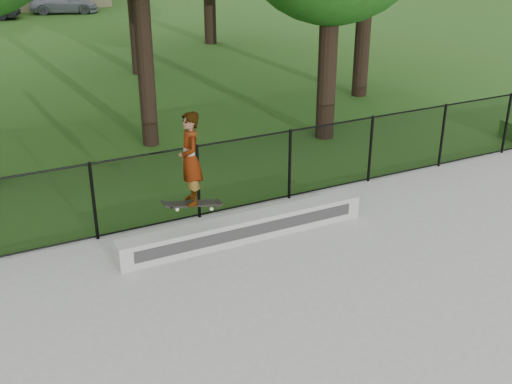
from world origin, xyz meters
TOP-DOWN VIEW (x-y plane):
  - ground at (0.00, 0.00)m, footprint 100.00×100.00m
  - concrete_slab at (0.00, 0.00)m, footprint 14.00×12.00m
  - grind_ledge at (-1.60, 4.70)m, footprint 4.72×0.40m
  - car_c at (0.94, 33.78)m, footprint 3.74×2.55m
  - skater_airborne at (-2.69, 4.41)m, footprint 0.83×0.61m
  - chainlink_fence at (0.00, 5.90)m, footprint 16.06×0.06m

SIDE VIEW (x-z plane):
  - ground at x=0.00m, z-range 0.00..0.00m
  - concrete_slab at x=0.00m, z-range 0.00..0.06m
  - grind_ledge at x=-1.60m, z-range 0.06..0.50m
  - car_c at x=0.94m, z-range 0.00..1.08m
  - chainlink_fence at x=0.00m, z-range 0.06..1.56m
  - skater_airborne at x=-2.69m, z-range 1.02..2.73m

